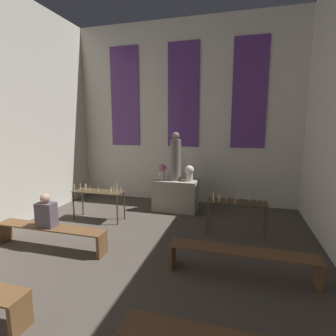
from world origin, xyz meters
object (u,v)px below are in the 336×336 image
Objects in this scene: candle_rack_right at (237,205)px; pew_back_right at (241,257)px; flower_vase_left at (162,171)px; candle_rack_left at (99,195)px; flower_vase_right at (189,172)px; statue at (176,158)px; altar at (175,195)px; pew_back_left at (50,232)px; person_seated at (46,212)px.

candle_rack_right reaches higher than pew_back_right.
flower_vase_left is 3.80m from pew_back_right.
pew_back_right is (3.54, -1.69, -0.33)m from candle_rack_left.
statue is at bearing -180.00° from flower_vase_right.
statue reaches higher than flower_vase_left.
altar is 2.15m from candle_rack_left.
candle_rack_right is (1.32, -1.28, -0.46)m from flower_vase_right.
pew_back_left is 1.00× the size of pew_back_right.
person_seated is (-1.48, -2.97, -0.39)m from flower_vase_left.
candle_rack_left is 0.55× the size of pew_back_right.
candle_rack_right is at bearing -36.79° from statue.
pew_back_left is at bearing 180.00° from pew_back_right.
candle_rack_right is (2.11, -1.28, -0.46)m from flower_vase_left.
pew_back_left is (-0.11, -1.69, -0.33)m from candle_rack_left.
person_seated is at bearing -116.50° from flower_vase_left.
candle_rack_right is at bearing 93.74° from pew_back_right.
person_seated is (-1.88, -2.97, 0.30)m from altar.
candle_rack_right is (1.71, -1.28, -0.84)m from statue.
statue reaches higher than flower_vase_right.
person_seated is at bearing -95.67° from candle_rack_left.
statue is 0.58× the size of pew_back_right.
candle_rack_left is at bearing -143.18° from statue.
statue is 0.56m from flower_vase_left.
candle_rack_right is at bearing 25.18° from person_seated.
altar is at bearing 90.00° from statue.
flower_vase_left is (-0.40, 0.00, -0.39)m from statue.
pew_back_right is (1.83, -2.97, -0.10)m from altar.
flower_vase_left is 1.89m from candle_rack_left.
statue is 3.68m from pew_back_left.
flower_vase_left is 3.39m from pew_back_left.
candle_rack_left is (-1.71, -1.28, -0.85)m from statue.
candle_rack_right reaches higher than altar.
altar is 0.95× the size of candle_rack_right.
altar is 2.84× the size of flower_vase_right.
candle_rack_right is 1.73m from pew_back_right.
flower_vase_right is 2.52m from candle_rack_left.
candle_rack_left is 3.94m from pew_back_right.
flower_vase_right is (0.40, 0.00, 0.69)m from altar.
person_seated is (-2.28, -2.97, -0.39)m from flower_vase_right.
candle_rack_left is at bearing -143.18° from altar.
altar reaches higher than pew_back_left.
statue reaches higher than pew_back_right.
statue is 3.12× the size of flower_vase_right.
statue reaches higher than altar.
candle_rack_right reaches higher than pew_back_left.
pew_back_right is at bearing -64.38° from flower_vase_right.
flower_vase_left is at bearing 44.31° from candle_rack_left.
pew_back_left is 0.40m from person_seated.
pew_back_left is (-1.83, -2.97, -1.17)m from statue.
person_seated reaches higher than pew_back_right.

